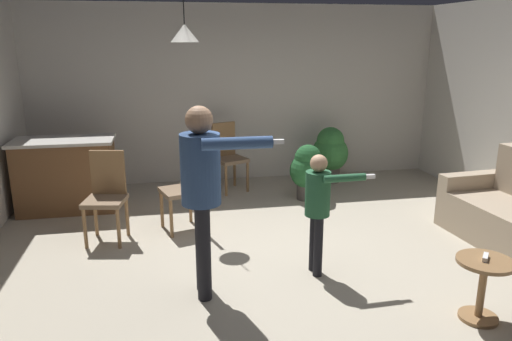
{
  "coord_description": "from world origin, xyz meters",
  "views": [
    {
      "loc": [
        -1.16,
        -4.32,
        2.19
      ],
      "look_at": [
        -0.34,
        -0.03,
        1.0
      ],
      "focal_mm": 34.0,
      "sensor_mm": 36.0,
      "label": 1
    }
  ],
  "objects": [
    {
      "name": "potted_plant_corner",
      "position": [
        0.77,
        1.94,
        0.43
      ],
      "size": [
        0.51,
        0.51,
        0.78
      ],
      "color": "#4C4742",
      "rests_on": "ground"
    },
    {
      "name": "person_adult",
      "position": [
        -0.87,
        -0.43,
        1.04
      ],
      "size": [
        0.82,
        0.49,
        1.67
      ],
      "rotation": [
        0.0,
        0.0,
        -1.58
      ],
      "color": "black",
      "rests_on": "ground"
    },
    {
      "name": "dining_chair_near_wall",
      "position": [
        -0.27,
        2.58,
        0.55
      ],
      "size": [
        0.55,
        0.55,
        1.0
      ],
      "rotation": [
        0.0,
        0.0,
        3.54
      ],
      "color": "olive",
      "rests_on": "ground"
    },
    {
      "name": "kitchen_counter",
      "position": [
        -2.45,
        2.1,
        0.48
      ],
      "size": [
        1.26,
        0.66,
        0.95
      ],
      "color": "brown",
      "rests_on": "ground"
    },
    {
      "name": "side_table_by_couch",
      "position": [
        1.26,
        -1.25,
        0.33
      ],
      "size": [
        0.44,
        0.44,
        0.52
      ],
      "color": "olive",
      "rests_on": "ground"
    },
    {
      "name": "spare_remote_on_table",
      "position": [
        1.26,
        -1.24,
        0.54
      ],
      "size": [
        0.11,
        0.12,
        0.04
      ],
      "primitive_type": "cube",
      "rotation": [
        0.0,
        0.0,
        2.44
      ],
      "color": "white",
      "rests_on": "side_table_by_couch"
    },
    {
      "name": "wall_back",
      "position": [
        0.0,
        3.2,
        1.35
      ],
      "size": [
        6.4,
        0.1,
        2.7
      ],
      "primitive_type": "cube",
      "color": "beige",
      "rests_on": "ground"
    },
    {
      "name": "dining_chair_centre_back",
      "position": [
        -0.95,
        1.14,
        0.55
      ],
      "size": [
        0.52,
        0.52,
        1.0
      ],
      "rotation": [
        0.0,
        0.0,
        1.86
      ],
      "color": "olive",
      "rests_on": "ground"
    },
    {
      "name": "dining_chair_by_counter",
      "position": [
        -1.83,
        0.99,
        0.55
      ],
      "size": [
        0.49,
        0.49,
        1.0
      ],
      "rotation": [
        0.0,
        0.0,
        2.95
      ],
      "color": "olive",
      "rests_on": "ground"
    },
    {
      "name": "person_child",
      "position": [
        0.21,
        -0.24,
        0.73
      ],
      "size": [
        0.61,
        0.34,
        1.18
      ],
      "rotation": [
        0.0,
        0.0,
        -1.55
      ],
      "color": "black",
      "rests_on": "ground"
    },
    {
      "name": "ceiling_light_pendant",
      "position": [
        -0.89,
        1.4,
        2.25
      ],
      "size": [
        0.32,
        0.32,
        0.55
      ],
      "color": "silver"
    },
    {
      "name": "potted_plant_by_wall",
      "position": [
        1.36,
        2.7,
        0.48
      ],
      "size": [
        0.57,
        0.57,
        0.87
      ],
      "color": "#4C4742",
      "rests_on": "ground"
    },
    {
      "name": "ground",
      "position": [
        0.0,
        0.0,
        0.0
      ],
      "size": [
        7.68,
        7.68,
        0.0
      ],
      "primitive_type": "plane",
      "color": "#B2A893"
    }
  ]
}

